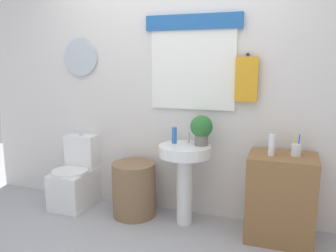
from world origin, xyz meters
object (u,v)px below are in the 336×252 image
Objects in this scene: toilet at (76,179)px; lotion_bottle at (272,145)px; toothbrush_cup at (296,150)px; potted_plant at (201,128)px; laundry_hamper at (134,189)px; soap_bottle at (174,135)px; pedestal_sink at (185,166)px; wooden_cabinet at (281,198)px.

lotion_bottle reaches higher than toilet.
potted_plant is at bearing 177.23° from toothbrush_cup.
soap_bottle is at bearing 6.98° from laundry_hamper.
potted_plant is 0.64m from lotion_bottle.
toilet is 1.24m from soap_bottle.
toothbrush_cup is (0.20, 0.06, -0.04)m from lotion_bottle.
toothbrush_cup is at bearing -0.43° from toilet.
laundry_hamper is at bearing 178.23° from lotion_bottle.
pedestal_sink reaches higher than toilet.
toilet is 2.08m from lotion_bottle.
lotion_bottle reaches higher than laundry_hamper.
laundry_hamper is 0.94m from potted_plant.
soap_bottle is 0.27m from potted_plant.
toothbrush_cup is (1.49, 0.02, 0.54)m from laundry_hamper.
soap_bottle is at bearing -177.80° from potted_plant.
wooden_cabinet is 4.88× the size of soap_bottle.
toilet is 1.40× the size of laundry_hamper.
toilet is 1.26m from pedestal_sink.
potted_plant reaches higher than lotion_bottle.
potted_plant is at bearing 170.97° from lotion_bottle.
toothbrush_cup is (0.83, -0.04, -0.12)m from potted_plant.
toothbrush_cup reaches higher than laundry_hamper.
soap_bottle reaches higher than wooden_cabinet.
laundry_hamper is 3.00× the size of lotion_bottle.
potted_plant reaches higher than toothbrush_cup.
potted_plant reaches higher than laundry_hamper.
toothbrush_cup is (1.09, -0.03, -0.04)m from soap_bottle.
wooden_cabinet is 4.07× the size of toothbrush_cup.
potted_plant is at bearing 2.20° from soap_bottle.
wooden_cabinet is at bearing -168.41° from toothbrush_cup.
toilet is 1.01× the size of wooden_cabinet.
wooden_cabinet is at bearing 0.00° from pedestal_sink.
pedestal_sink is 0.39m from potted_plant.
laundry_hamper is (0.70, -0.04, -0.01)m from toilet.
potted_plant is at bearing 23.20° from pedestal_sink.
lotion_bottle is at bearing -2.19° from toilet.
wooden_cabinet is at bearing -2.90° from soap_bottle.
soap_bottle is at bearing 157.38° from pedestal_sink.
potted_plant reaches higher than toilet.
toilet is 0.70m from laundry_hamper.
lotion_bottle is 0.21m from toothbrush_cup.
lotion_bottle is (-0.10, -0.04, 0.47)m from wooden_cabinet.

